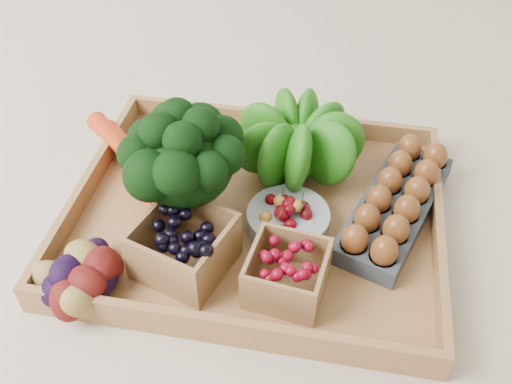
% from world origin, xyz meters
% --- Properties ---
extents(ground, '(4.00, 4.00, 0.00)m').
position_xyz_m(ground, '(0.00, 0.00, 0.00)').
color(ground, beige).
rests_on(ground, ground).
extents(tray, '(0.55, 0.45, 0.01)m').
position_xyz_m(tray, '(0.00, 0.00, 0.01)').
color(tray, '#A57645').
rests_on(tray, ground).
extents(carrots, '(0.23, 0.16, 0.05)m').
position_xyz_m(carrots, '(-0.22, 0.05, 0.04)').
color(carrots, red).
rests_on(carrots, tray).
extents(lettuce, '(0.14, 0.14, 0.14)m').
position_xyz_m(lettuce, '(0.05, 0.11, 0.09)').
color(lettuce, '#135B0E').
rests_on(lettuce, tray).
extents(broccoli, '(0.18, 0.18, 0.14)m').
position_xyz_m(broccoli, '(-0.10, -0.03, 0.09)').
color(broccoli, black).
rests_on(broccoli, tray).
extents(cherry_bowl, '(0.12, 0.12, 0.03)m').
position_xyz_m(cherry_bowl, '(0.05, -0.02, 0.03)').
color(cherry_bowl, '#8C9EA5').
rests_on(cherry_bowl, tray).
extents(egg_carton, '(0.18, 0.29, 0.03)m').
position_xyz_m(egg_carton, '(0.21, 0.03, 0.03)').
color(egg_carton, '#3C434C').
rests_on(egg_carton, tray).
extents(potatoes, '(0.14, 0.14, 0.08)m').
position_xyz_m(potatoes, '(-0.20, -0.18, 0.06)').
color(potatoes, '#490C0B').
rests_on(potatoes, tray).
extents(punnet_blackberry, '(0.15, 0.15, 0.08)m').
position_xyz_m(punnet_blackberry, '(-0.08, -0.12, 0.05)').
color(punnet_blackberry, black).
rests_on(punnet_blackberry, tray).
extents(punnet_raspberry, '(0.11, 0.11, 0.07)m').
position_xyz_m(punnet_raspberry, '(0.07, -0.13, 0.05)').
color(punnet_raspberry, maroon).
rests_on(punnet_raspberry, tray).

